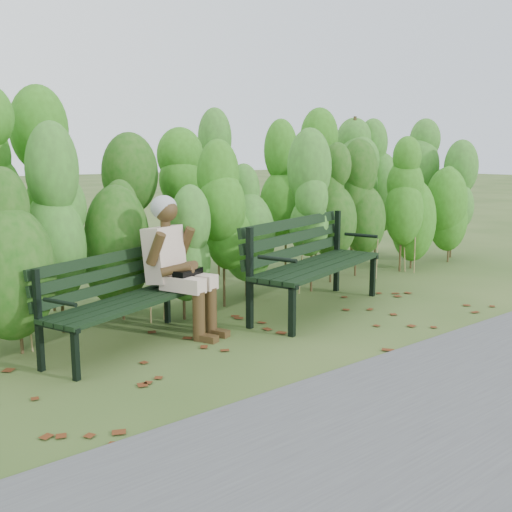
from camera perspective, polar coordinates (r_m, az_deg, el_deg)
ground at (r=5.77m, az=2.22°, el=-7.82°), size 80.00×80.00×0.00m
footpath at (r=4.48m, az=21.77°, el=-13.90°), size 60.00×2.50×0.01m
hedge_band at (r=7.02m, az=-7.86°, el=5.75°), size 11.04×1.67×2.42m
leaf_litter at (r=5.77m, az=3.37°, el=-7.81°), size 5.70×2.20×0.01m
bench_left at (r=5.56m, az=-12.88°, el=-3.46°), size 1.77×1.09×0.84m
bench_right at (r=6.69m, az=5.11°, el=-0.04°), size 2.16×1.24×1.03m
seated_woman at (r=5.83m, az=-7.64°, el=-0.18°), size 0.63×0.87×1.35m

